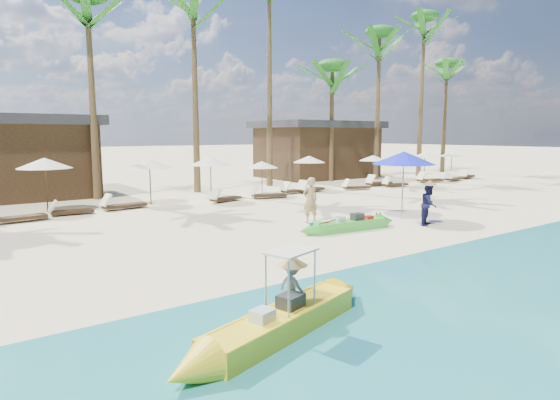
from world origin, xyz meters
TOP-DOWN VIEW (x-y plane):
  - ground at (0.00, 0.00)m, footprint 240.00×240.00m
  - wet_sand_strip at (0.00, -5.00)m, footprint 240.00×4.50m
  - green_canoe at (1.70, 0.93)m, footprint 4.54×0.87m
  - yellow_canoe at (-5.14, -4.67)m, footprint 5.27×1.90m
  - tourist at (1.49, 2.81)m, footprint 0.68×0.49m
  - vendor_green at (4.77, -0.05)m, footprint 0.93×0.85m
  - vendor_yellow at (-4.61, -4.22)m, footprint 0.45×0.63m
  - blue_umbrella at (4.99, 1.38)m, footprint 2.47×2.47m
  - resort_parasol_4 at (-6.18, 11.29)m, footprint 2.26×2.26m
  - lounger_4_left at (-7.62, 9.30)m, footprint 2.04×0.80m
  - lounger_4_right at (-5.60, 9.89)m, footprint 1.75×0.62m
  - resort_parasol_5 at (-1.75, 10.91)m, footprint 2.10×2.10m
  - lounger_5_left at (-3.39, 10.11)m, footprint 2.03×0.80m
  - resort_parasol_6 at (1.13, 10.27)m, footprint 2.16×2.16m
  - lounger_6_left at (1.49, 9.59)m, footprint 1.85×1.00m
  - lounger_6_right at (3.91, 9.42)m, footprint 1.96×1.12m
  - resort_parasol_7 at (4.37, 10.56)m, footprint 1.82×1.82m
  - lounger_7_left at (6.33, 10.26)m, footprint 1.86×0.66m
  - lounger_7_right at (7.25, 10.01)m, footprint 2.06×1.08m
  - resort_parasol_8 at (8.07, 11.08)m, footprint 1.99×1.99m
  - lounger_8_left at (10.36, 9.51)m, footprint 1.80×0.99m
  - resort_parasol_9 at (13.51, 11.08)m, footprint 1.90×1.90m
  - lounger_9_left at (13.12, 10.24)m, footprint 1.97×0.66m
  - lounger_9_right at (13.57, 9.27)m, footprint 1.82×0.81m
  - resort_parasol_10 at (18.28, 10.61)m, footprint 2.00×2.00m
  - lounger_10_left at (17.63, 9.69)m, footprint 2.07×1.06m
  - lounger_10_right at (19.89, 9.29)m, footprint 1.94×0.83m
  - resort_parasol_11 at (22.29, 11.19)m, footprint 1.95×1.95m
  - lounger_11_left at (22.29, 9.84)m, footprint 2.03×1.05m
  - palm_3 at (-3.36, 14.27)m, footprint 2.08×2.08m
  - palm_4 at (2.15, 14.01)m, footprint 2.08×2.08m
  - palm_5 at (7.45, 14.38)m, footprint 2.08×2.08m
  - palm_6 at (12.84, 14.52)m, footprint 2.08×2.08m
  - palm_7 at (16.57, 13.68)m, footprint 2.08×2.08m
  - palm_8 at (21.07, 13.33)m, footprint 2.08×2.08m
  - palm_9 at (26.21, 14.81)m, footprint 2.08×2.08m
  - pavilion_east at (14.00, 17.50)m, footprint 8.80×6.60m

SIDE VIEW (x-z plane):
  - ground at x=0.00m, z-range 0.00..0.00m
  - wet_sand_strip at x=0.00m, z-range 0.00..0.01m
  - green_canoe at x=1.70m, z-range -0.09..0.48m
  - lounger_8_left at x=10.36m, z-range -0.10..0.49m
  - lounger_4_right at x=-5.60m, z-range -0.10..0.49m
  - lounger_9_right at x=13.57m, z-range -0.10..0.50m
  - lounger_6_left at x=1.49m, z-range -0.10..0.50m
  - lounger_7_left at x=6.33m, z-range -0.10..0.52m
  - lounger_6_right at x=3.91m, z-range -0.11..0.53m
  - lounger_10_right at x=19.89m, z-range -0.11..0.53m
  - lounger_11_left at x=22.29m, z-range -0.11..0.55m
  - lounger_9_left at x=13.12m, z-range -0.11..0.55m
  - lounger_5_left at x=-3.39m, z-range -0.11..0.56m
  - lounger_7_right at x=7.25m, z-range -0.11..0.56m
  - lounger_10_left at x=17.63m, z-range -0.11..0.56m
  - lounger_4_left at x=-7.62m, z-range -0.11..0.56m
  - yellow_canoe at x=-5.14m, z-range -0.47..0.93m
  - vendor_yellow at x=-4.61m, z-range 0.18..1.06m
  - vendor_green at x=4.77m, z-range 0.00..1.55m
  - tourist at x=1.49m, z-range 0.00..1.73m
  - resort_parasol_7 at x=4.37m, z-range 0.75..2.62m
  - resort_parasol_9 at x=13.51m, z-range 0.79..2.74m
  - resort_parasol_11 at x=22.29m, z-range 0.81..2.82m
  - resort_parasol_8 at x=8.07m, z-range 0.82..2.87m
  - resort_parasol_10 at x=18.28m, z-range 0.83..2.89m
  - resort_parasol_5 at x=-1.75m, z-range 0.87..3.04m
  - resort_parasol_6 at x=1.13m, z-range 0.89..3.12m
  - resort_parasol_4 at x=-6.18m, z-range 0.94..3.27m
  - pavilion_east at x=14.00m, z-range 0.05..4.35m
  - blue_umbrella at x=4.99m, z-range 1.07..3.73m
  - palm_6 at x=12.84m, z-range 2.79..11.31m
  - palm_9 at x=26.21m, z-range 3.14..12.97m
  - palm_3 at x=-3.36m, z-range 3.32..13.83m
  - palm_7 at x=16.57m, z-range 3.46..14.53m
  - palm_4 at x=2.15m, z-range 3.60..15.30m
  - palm_8 at x=21.07m, z-range 3.83..16.53m
  - palm_5 at x=7.45m, z-range 4.02..17.62m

